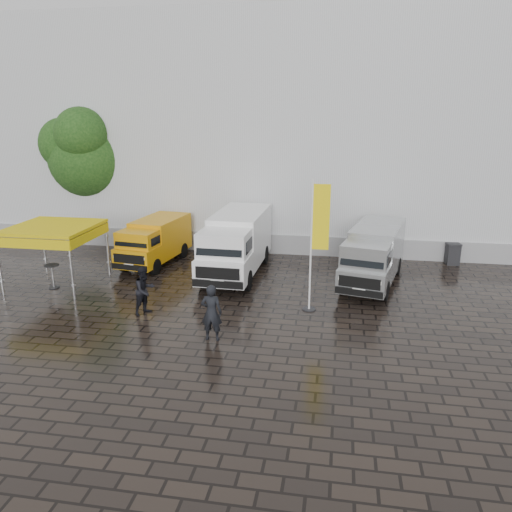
{
  "coord_description": "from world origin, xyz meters",
  "views": [
    {
      "loc": [
        1.8,
        -16.95,
        7.23
      ],
      "look_at": [
        -1.46,
        2.2,
        1.52
      ],
      "focal_mm": 35.0,
      "sensor_mm": 36.0,
      "label": 1
    }
  ],
  "objects": [
    {
      "name": "van_white",
      "position": [
        -2.71,
        4.24,
        1.37
      ],
      "size": [
        2.29,
        6.37,
        2.74
      ],
      "primitive_type": null,
      "rotation": [
        0.0,
        0.0,
        -0.03
      ],
      "color": "white",
      "rests_on": "ground"
    },
    {
      "name": "van_yellow",
      "position": [
        -6.93,
        5.14,
        1.07
      ],
      "size": [
        2.4,
        4.85,
        2.15
      ],
      "primitive_type": null,
      "rotation": [
        0.0,
        0.0,
        -0.14
      ],
      "color": "orange",
      "rests_on": "ground"
    },
    {
      "name": "flagpole",
      "position": [
        1.02,
        0.57,
        2.75
      ],
      "size": [
        0.88,
        0.5,
        4.94
      ],
      "color": "black",
      "rests_on": "ground"
    },
    {
      "name": "wheelie_bin",
      "position": [
        7.3,
        7.51,
        0.52
      ],
      "size": [
        0.69,
        0.69,
        1.05
      ],
      "primitive_type": "cube",
      "rotation": [
        0.0,
        0.0,
        0.09
      ],
      "color": "black",
      "rests_on": "ground"
    },
    {
      "name": "canopy_tent",
      "position": [
        -9.94,
        1.54,
        2.44
      ],
      "size": [
        3.32,
        3.32,
        2.6
      ],
      "color": "silver",
      "rests_on": "ground"
    },
    {
      "name": "exhibition_hall",
      "position": [
        2.0,
        16.0,
        6.0
      ],
      "size": [
        44.0,
        16.0,
        12.0
      ],
      "primitive_type": "cube",
      "color": "silver",
      "rests_on": "ground"
    },
    {
      "name": "tree",
      "position": [
        -12.03,
        8.99,
        4.93
      ],
      "size": [
        4.28,
        4.3,
        7.68
      ],
      "color": "black",
      "rests_on": "ground"
    },
    {
      "name": "hall_plinth",
      "position": [
        2.0,
        7.95,
        0.5
      ],
      "size": [
        44.0,
        0.15,
        1.0
      ],
      "primitive_type": "cube",
      "color": "gray",
      "rests_on": "ground"
    },
    {
      "name": "person_front",
      "position": [
        -2.11,
        -2.52,
        0.95
      ],
      "size": [
        0.7,
        0.47,
        1.9
      ],
      "primitive_type": "imported",
      "rotation": [
        0.0,
        0.0,
        3.16
      ],
      "color": "black",
      "rests_on": "ground"
    },
    {
      "name": "ground",
      "position": [
        0.0,
        0.0,
        0.0
      ],
      "size": [
        120.0,
        120.0,
        0.0
      ],
      "primitive_type": "plane",
      "color": "black",
      "rests_on": "ground"
    },
    {
      "name": "van_silver",
      "position": [
        3.31,
        3.98,
        1.21
      ],
      "size": [
        3.09,
        5.88,
        2.43
      ],
      "primitive_type": null,
      "rotation": [
        0.0,
        0.0,
        -0.23
      ],
      "color": "#AAADAE",
      "rests_on": "ground"
    },
    {
      "name": "cocktail_table",
      "position": [
        -9.94,
        1.16,
        0.51
      ],
      "size": [
        0.6,
        0.6,
        1.02
      ],
      "primitive_type": "cylinder",
      "color": "black",
      "rests_on": "ground"
    },
    {
      "name": "person_tent",
      "position": [
        -5.07,
        -0.79,
        0.9
      ],
      "size": [
        1.02,
        1.09,
        1.8
      ],
      "primitive_type": "imported",
      "rotation": [
        0.0,
        0.0,
        1.07
      ],
      "color": "black",
      "rests_on": "ground"
    }
  ]
}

